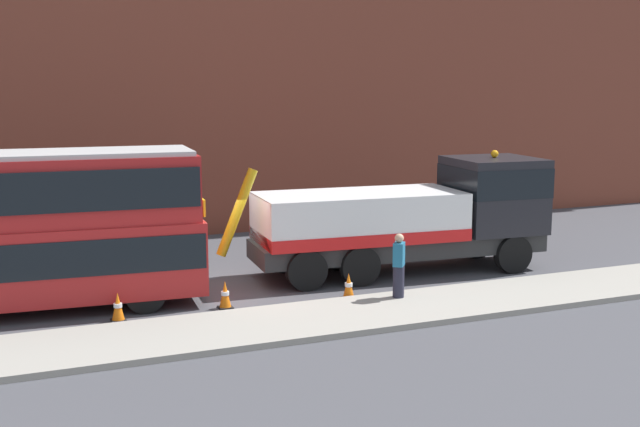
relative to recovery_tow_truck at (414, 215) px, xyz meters
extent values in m
plane|color=#424247|center=(-5.86, 0.46, -1.76)|extent=(120.00, 120.00, 0.00)
cube|color=gray|center=(-5.86, -3.74, -1.68)|extent=(60.00, 2.80, 0.15)
cube|color=brown|center=(-5.86, 8.75, 6.24)|extent=(60.00, 1.20, 16.00)
cube|color=#2D2D2D|center=(-0.48, 0.03, -0.90)|extent=(9.14, 2.85, 0.55)
cube|color=black|center=(2.71, -0.19, 0.52)|extent=(2.78, 2.78, 2.30)
cube|color=black|center=(2.71, -0.19, 0.97)|extent=(2.81, 2.81, 0.90)
cube|color=silver|center=(-1.78, 0.13, 0.07)|extent=(6.27, 3.03, 1.40)
cube|color=red|center=(-1.78, 0.13, -0.45)|extent=(6.27, 3.08, 0.36)
cylinder|color=#B79914|center=(-5.48, 0.39, 0.37)|extent=(1.25, 0.37, 2.52)
sphere|color=orange|center=(2.71, -0.19, 1.79)|extent=(0.24, 0.24, 0.24)
cylinder|color=black|center=(2.89, 0.91, -1.18)|extent=(1.18, 0.42, 1.16)
cylinder|color=black|center=(2.73, -1.31, -1.18)|extent=(1.18, 0.42, 1.16)
cylinder|color=black|center=(-2.10, 1.26, -1.18)|extent=(1.18, 0.42, 1.16)
cylinder|color=black|center=(-2.26, -0.95, -1.18)|extent=(1.18, 0.42, 1.16)
cylinder|color=black|center=(-3.69, 1.38, -1.18)|extent=(1.18, 0.42, 1.16)
cylinder|color=black|center=(-3.85, -0.84, -1.18)|extent=(1.18, 0.42, 1.16)
cube|color=yellow|center=(-6.74, -0.36, 0.78)|extent=(0.17, 1.50, 0.44)
cylinder|color=black|center=(-8.27, 0.83, -1.24)|extent=(1.06, 0.37, 1.04)
cylinder|color=black|center=(-8.43, -1.32, -1.24)|extent=(1.06, 0.37, 1.04)
cylinder|color=#232333|center=(-2.07, -2.94, -1.18)|extent=(0.42, 0.42, 0.85)
cube|color=#1E6084|center=(-2.07, -2.94, -0.45)|extent=(0.45, 0.48, 0.62)
sphere|color=tan|center=(-2.07, -2.94, -0.02)|extent=(0.24, 0.24, 0.24)
cone|color=orange|center=(-9.18, -1.78, -1.40)|extent=(0.32, 0.32, 0.72)
cylinder|color=white|center=(-9.18, -1.78, -1.36)|extent=(0.21, 0.21, 0.10)
cube|color=black|center=(-9.18, -1.78, -1.74)|extent=(0.36, 0.36, 0.04)
cone|color=orange|center=(-6.45, -1.70, -1.40)|extent=(0.32, 0.32, 0.72)
cylinder|color=white|center=(-6.45, -1.70, -1.36)|extent=(0.21, 0.21, 0.10)
cube|color=black|center=(-6.45, -1.70, -1.74)|extent=(0.36, 0.36, 0.04)
cone|color=orange|center=(-3.14, -2.11, -1.40)|extent=(0.32, 0.32, 0.72)
cylinder|color=white|center=(-3.14, -2.11, -1.36)|extent=(0.21, 0.21, 0.10)
cube|color=black|center=(-3.14, -2.11, -1.74)|extent=(0.36, 0.36, 0.04)
camera|label=1|loc=(-11.81, -21.08, 4.06)|focal=44.88mm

